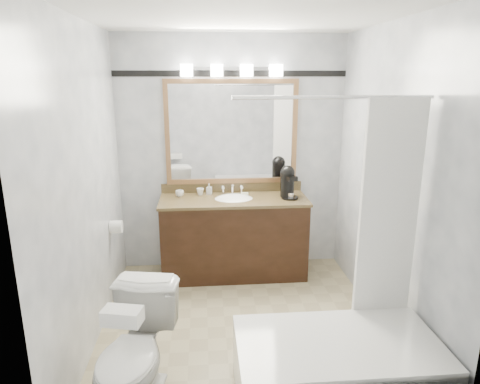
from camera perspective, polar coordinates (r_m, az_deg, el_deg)
room at (r=3.35m, az=0.37°, el=0.89°), size 2.42×2.62×2.52m
vanity at (r=4.56m, az=-0.83°, el=-5.77°), size 1.53×0.58×0.97m
mirror at (r=4.56m, az=-1.13°, el=7.96°), size 1.40×0.04×1.10m
vanity_light_bar at (r=4.47m, az=-1.12°, el=15.95°), size 1.02×0.14×0.12m
accent_stripe at (r=4.53m, az=-1.18°, el=15.52°), size 2.40×0.01×0.06m
bathtub at (r=3.07m, az=13.13°, el=-21.14°), size 1.30×0.75×1.96m
tp_roll at (r=4.22m, az=-16.17°, el=-4.47°), size 0.11×0.12×0.12m
toilet at (r=2.95m, az=-13.88°, el=-20.37°), size 0.56×0.82×0.78m
tissue_box at (r=2.50m, az=-15.42°, el=-15.67°), size 0.23×0.16×0.09m
coffee_maker at (r=4.45m, az=6.38°, el=1.44°), size 0.18×0.22×0.34m
cup_left at (r=4.54m, az=-8.05°, el=-0.18°), size 0.11×0.11×0.07m
cup_right at (r=4.57m, az=-5.33°, el=0.05°), size 0.08×0.08×0.07m
soap_bottle_a at (r=4.58m, az=-4.14°, el=0.41°), size 0.07×0.07×0.12m
soap_bar at (r=4.55m, az=0.62°, el=-0.25°), size 0.08×0.05×0.02m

